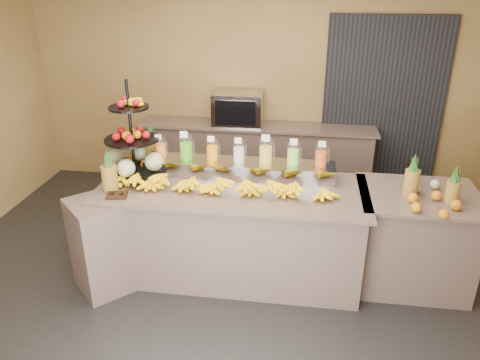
% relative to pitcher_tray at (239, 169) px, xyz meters
% --- Properties ---
extents(ground, '(6.00, 6.00, 0.00)m').
position_rel_pitcher_tray_xyz_m(ground, '(-0.02, -0.58, -1.01)').
color(ground, black).
rests_on(ground, ground).
extents(room_envelope, '(6.04, 5.02, 2.82)m').
position_rel_pitcher_tray_xyz_m(room_envelope, '(0.17, 0.21, 0.87)').
color(room_envelope, brown).
rests_on(room_envelope, ground).
extents(buffet_counter, '(2.75, 1.25, 0.93)m').
position_rel_pitcher_tray_xyz_m(buffet_counter, '(-0.13, -0.32, -0.54)').
color(buffet_counter, gray).
rests_on(buffet_counter, ground).
extents(right_counter, '(1.08, 0.88, 0.93)m').
position_rel_pitcher_tray_xyz_m(right_counter, '(1.68, -0.18, -0.54)').
color(right_counter, gray).
rests_on(right_counter, ground).
extents(back_ledge, '(3.10, 0.55, 0.93)m').
position_rel_pitcher_tray_xyz_m(back_ledge, '(-0.02, 1.67, -0.54)').
color(back_ledge, gray).
rests_on(back_ledge, ground).
extents(pitcher_tray, '(1.85, 0.30, 0.15)m').
position_rel_pitcher_tray_xyz_m(pitcher_tray, '(0.00, 0.00, 0.00)').
color(pitcher_tray, gray).
rests_on(pitcher_tray, buffet_counter).
extents(juice_pitcher_orange_a, '(0.11, 0.11, 0.26)m').
position_rel_pitcher_tray_xyz_m(juice_pitcher_orange_a, '(-0.78, -0.00, 0.16)').
color(juice_pitcher_orange_a, silver).
rests_on(juice_pitcher_orange_a, pitcher_tray).
extents(juice_pitcher_green, '(0.13, 0.13, 0.31)m').
position_rel_pitcher_tray_xyz_m(juice_pitcher_green, '(-0.52, -0.00, 0.18)').
color(juice_pitcher_green, silver).
rests_on(juice_pitcher_green, pitcher_tray).
extents(juice_pitcher_orange_b, '(0.11, 0.12, 0.27)m').
position_rel_pitcher_tray_xyz_m(juice_pitcher_orange_b, '(-0.26, -0.00, 0.17)').
color(juice_pitcher_orange_b, silver).
rests_on(juice_pitcher_orange_b, pitcher_tray).
extents(juice_pitcher_milk, '(0.11, 0.12, 0.27)m').
position_rel_pitcher_tray_xyz_m(juice_pitcher_milk, '(-0.00, -0.00, 0.17)').
color(juice_pitcher_milk, silver).
rests_on(juice_pitcher_milk, pitcher_tray).
extents(juice_pitcher_lemon, '(0.13, 0.14, 0.32)m').
position_rel_pitcher_tray_xyz_m(juice_pitcher_lemon, '(0.26, -0.00, 0.18)').
color(juice_pitcher_lemon, silver).
rests_on(juice_pitcher_lemon, pitcher_tray).
extents(juice_pitcher_lime, '(0.12, 0.12, 0.29)m').
position_rel_pitcher_tray_xyz_m(juice_pitcher_lime, '(0.52, -0.00, 0.17)').
color(juice_pitcher_lime, silver).
rests_on(juice_pitcher_lime, pitcher_tray).
extents(juice_pitcher_orange_c, '(0.11, 0.12, 0.27)m').
position_rel_pitcher_tray_xyz_m(juice_pitcher_orange_c, '(0.78, -0.00, 0.17)').
color(juice_pitcher_orange_c, silver).
rests_on(juice_pitcher_orange_c, pitcher_tray).
extents(banana_heap, '(2.09, 0.19, 0.17)m').
position_rel_pitcher_tray_xyz_m(banana_heap, '(-0.16, -0.35, 0.01)').
color(banana_heap, yellow).
rests_on(banana_heap, buffet_counter).
extents(fruit_stand, '(0.84, 0.84, 0.94)m').
position_rel_pitcher_tray_xyz_m(fruit_stand, '(-0.97, -0.11, 0.16)').
color(fruit_stand, black).
rests_on(fruit_stand, buffet_counter).
extents(condiment_caddy, '(0.20, 0.17, 0.03)m').
position_rel_pitcher_tray_xyz_m(condiment_caddy, '(-1.01, -0.62, -0.06)').
color(condiment_caddy, black).
rests_on(condiment_caddy, buffet_counter).
extents(pineapple_left_a, '(0.14, 0.14, 0.40)m').
position_rel_pitcher_tray_xyz_m(pineapple_left_a, '(-1.11, -0.50, 0.07)').
color(pineapple_left_a, brown).
rests_on(pineapple_left_a, buffet_counter).
extents(pineapple_left_b, '(0.16, 0.16, 0.46)m').
position_rel_pitcher_tray_xyz_m(pineapple_left_b, '(-0.90, 0.11, 0.10)').
color(pineapple_left_b, brown).
rests_on(pineapple_left_b, buffet_counter).
extents(right_fruit_pile, '(0.45, 0.43, 0.24)m').
position_rel_pitcher_tray_xyz_m(right_fruit_pile, '(1.72, -0.36, 0.00)').
color(right_fruit_pile, brown).
rests_on(right_fruit_pile, right_counter).
extents(oven_warmer, '(0.64, 0.45, 0.42)m').
position_rel_pitcher_tray_xyz_m(oven_warmer, '(-0.26, 1.67, 0.14)').
color(oven_warmer, gray).
rests_on(oven_warmer, back_ledge).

